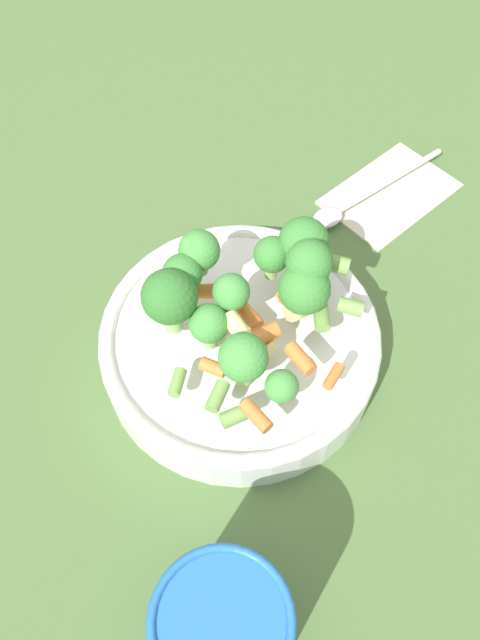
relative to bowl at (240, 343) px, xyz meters
The scene contains 6 objects.
ground_plane 0.03m from the bowl, ahead, with size 3.00×3.00×0.00m, color #4C6B38.
bowl is the anchor object (origin of this frame).
pasta_salad 0.07m from the bowl, 94.81° to the right, with size 0.17×0.19×0.08m.
cup 0.24m from the bowl, 132.05° to the left, with size 0.09×0.09×0.11m.
napkin 0.27m from the bowl, 84.25° to the right, with size 0.10×0.15×0.01m.
spoon 0.23m from the bowl, 79.21° to the right, with size 0.04×0.19×0.01m.
Camera 1 is at (-0.20, 0.21, 0.51)m, focal length 35.00 mm.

